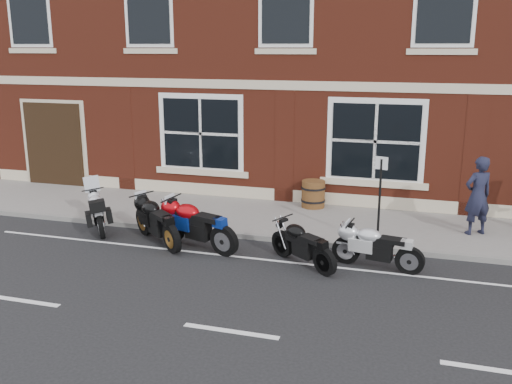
% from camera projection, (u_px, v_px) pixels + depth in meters
% --- Properties ---
extents(ground, '(80.00, 80.00, 0.00)m').
position_uv_depth(ground, '(278.00, 265.00, 11.91)').
color(ground, black).
rests_on(ground, ground).
extents(sidewalk, '(30.00, 3.00, 0.12)m').
position_uv_depth(sidewalk, '(307.00, 221.00, 14.68)').
color(sidewalk, slate).
rests_on(sidewalk, ground).
extents(kerb, '(30.00, 0.16, 0.12)m').
position_uv_depth(kerb, '(293.00, 241.00, 13.21)').
color(kerb, slate).
rests_on(kerb, ground).
extents(pub_building, '(24.00, 12.00, 12.00)m').
position_uv_depth(pub_building, '(354.00, 1.00, 20.16)').
color(pub_building, maroon).
rests_on(pub_building, ground).
extents(moto_touring_silver, '(1.21, 1.61, 1.25)m').
position_uv_depth(moto_touring_silver, '(99.00, 210.00, 14.10)').
color(moto_touring_silver, black).
rests_on(moto_touring_silver, ground).
extents(moto_sport_red, '(2.19, 0.89, 1.02)m').
position_uv_depth(moto_sport_red, '(196.00, 223.00, 12.77)').
color(moto_sport_red, black).
rests_on(moto_sport_red, ground).
extents(moto_sport_black, '(1.77, 1.49, 0.98)m').
position_uv_depth(moto_sport_black, '(158.00, 219.00, 13.12)').
color(moto_sport_black, black).
rests_on(moto_sport_black, ground).
extents(moto_sport_silver, '(1.90, 0.47, 0.86)m').
position_uv_depth(moto_sport_silver, '(376.00, 245.00, 11.62)').
color(moto_sport_silver, black).
rests_on(moto_sport_silver, ground).
extents(moto_naked_black, '(1.60, 1.23, 0.86)m').
position_uv_depth(moto_naked_black, '(303.00, 242.00, 11.79)').
color(moto_naked_black, black).
rests_on(moto_naked_black, ground).
extents(pedestrian_left, '(0.81, 0.73, 1.87)m').
position_uv_depth(pedestrian_left, '(478.00, 196.00, 13.27)').
color(pedestrian_left, black).
rests_on(pedestrian_left, sidewalk).
extents(barrel_planter, '(0.67, 0.67, 0.74)m').
position_uv_depth(barrel_planter, '(313.00, 194.00, 15.67)').
color(barrel_planter, '#4A2F13').
rests_on(barrel_planter, sidewalk).
extents(parking_sign, '(0.28, 0.09, 2.00)m').
position_uv_depth(parking_sign, '(380.00, 194.00, 12.50)').
color(parking_sign, black).
rests_on(parking_sign, sidewalk).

